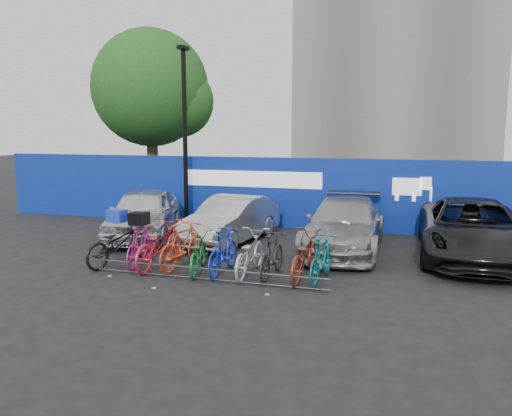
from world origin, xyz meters
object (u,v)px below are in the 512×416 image
at_px(car_1, 231,220).
at_px(bike_2, 159,245).
at_px(bike_0, 118,243).
at_px(bike_3, 183,246).
at_px(bike_9, 321,259).
at_px(car_3, 472,230).
at_px(bike_7, 272,255).
at_px(bike_6, 249,253).
at_px(car_0, 144,213).
at_px(car_2, 345,225).
at_px(bike_4, 198,253).
at_px(tree, 156,91).
at_px(bike_rack, 204,274).
at_px(lamppost, 185,132).
at_px(bike_5, 223,251).
at_px(bike_8, 304,256).
at_px(bike_1, 140,245).

distance_m(car_1, bike_2, 3.22).
distance_m(bike_0, bike_3, 1.70).
relative_size(bike_2, bike_9, 1.22).
bearing_deg(car_3, bike_7, -144.68).
relative_size(bike_2, bike_6, 1.09).
xyz_separation_m(car_0, bike_6, (4.39, -2.96, -0.26)).
height_order(car_2, bike_4, car_2).
xyz_separation_m(bike_4, bike_9, (2.89, 0.12, 0.05)).
bearing_deg(tree, car_2, -35.95).
distance_m(bike_rack, car_0, 5.18).
bearing_deg(bike_9, car_3, -131.18).
bearing_deg(bike_3, bike_7, -172.05).
xyz_separation_m(car_3, bike_0, (-8.42, -3.23, -0.23)).
xyz_separation_m(tree, bike_3, (5.91, -9.88, -4.50)).
bearing_deg(car_0, bike_6, -51.39).
bearing_deg(car_1, car_3, 8.63).
xyz_separation_m(lamppost, bike_5, (3.42, -5.37, -2.73)).
height_order(bike_0, bike_3, bike_3).
distance_m(car_1, bike_7, 3.78).
distance_m(lamppost, car_3, 9.64).
distance_m(car_3, bike_9, 4.64).
bearing_deg(bike_5, bike_4, 4.02).
relative_size(lamppost, bike_4, 3.44).
xyz_separation_m(lamppost, bike_7, (4.56, -5.26, -2.76)).
bearing_deg(bike_8, bike_9, 169.90).
distance_m(bike_1, bike_3, 1.13).
bearing_deg(lamppost, bike_5, -57.47).
height_order(lamppost, bike_5, lamppost).
distance_m(tree, bike_4, 12.77).
bearing_deg(tree, car_0, -65.27).
relative_size(tree, car_3, 1.42).
height_order(lamppost, car_0, lamppost).
height_order(bike_rack, car_0, car_0).
bearing_deg(bike_5, bike_8, -174.31).
relative_size(bike_rack, bike_7, 3.31).
relative_size(bike_rack, car_3, 1.02).
bearing_deg(bike_9, bike_3, 4.42).
xyz_separation_m(car_1, car_3, (6.62, 0.02, 0.09)).
height_order(bike_rack, bike_3, bike_3).
relative_size(bike_rack, bike_0, 2.74).
relative_size(tree, bike_4, 4.39).
distance_m(car_1, bike_6, 3.50).
relative_size(bike_0, bike_9, 1.18).
distance_m(bike_rack, bike_5, 0.77).
distance_m(bike_7, bike_8, 0.73).
distance_m(bike_rack, bike_0, 2.67).
distance_m(lamppost, bike_4, 6.70).
bearing_deg(bike_9, lamppost, -37.36).
bearing_deg(car_3, bike_6, -147.72).
xyz_separation_m(tree, bike_2, (5.29, -9.93, -4.51)).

